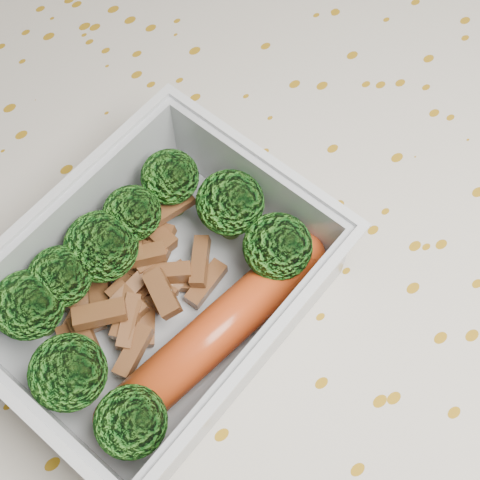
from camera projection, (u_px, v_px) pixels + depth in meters
ground_plane at (239, 443)px, 1.12m from camera, size 4.00×4.00×0.00m
dining_table at (239, 309)px, 0.52m from camera, size 1.40×0.90×0.75m
tablecloth at (239, 286)px, 0.47m from camera, size 1.46×0.96×0.19m
lunch_container at (159, 298)px, 0.40m from camera, size 0.23×0.19×0.07m
broccoli_florets at (136, 274)px, 0.39m from camera, size 0.18×0.15×0.06m
meat_pile at (139, 284)px, 0.41m from camera, size 0.12×0.08×0.03m
sausage at (216, 333)px, 0.39m from camera, size 0.17×0.04×0.03m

